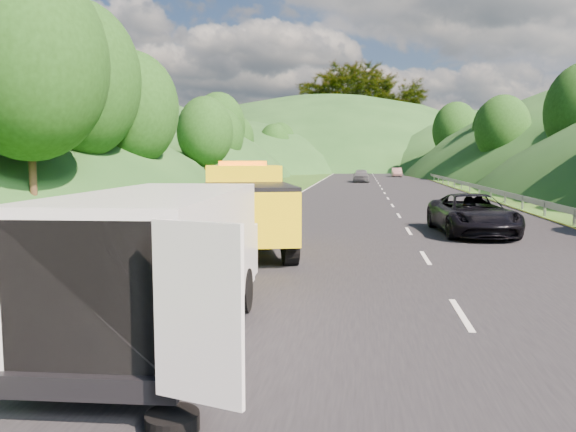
# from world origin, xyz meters

# --- Properties ---
(ground) EXTENTS (320.00, 320.00, 0.00)m
(ground) POSITION_xyz_m (0.00, 0.00, 0.00)
(ground) COLOR #38661E
(ground) RESTS_ON ground
(road_surface) EXTENTS (14.00, 200.00, 0.02)m
(road_surface) POSITION_xyz_m (3.00, 40.00, 0.01)
(road_surface) COLOR black
(road_surface) RESTS_ON ground
(guardrail) EXTENTS (0.06, 140.00, 1.52)m
(guardrail) POSITION_xyz_m (10.30, 52.50, 0.00)
(guardrail) COLOR gray
(guardrail) RESTS_ON ground
(tree_line_left) EXTENTS (14.00, 140.00, 14.00)m
(tree_line_left) POSITION_xyz_m (-19.00, 60.00, 0.00)
(tree_line_left) COLOR #215017
(tree_line_left) RESTS_ON ground
(tree_line_right) EXTENTS (14.00, 140.00, 14.00)m
(tree_line_right) POSITION_xyz_m (23.00, 60.00, 0.00)
(tree_line_right) COLOR #215017
(tree_line_right) RESTS_ON ground
(hills_backdrop) EXTENTS (201.00, 288.60, 44.00)m
(hills_backdrop) POSITION_xyz_m (6.50, 134.70, 0.00)
(hills_backdrop) COLOR #2D5B23
(hills_backdrop) RESTS_ON ground
(tow_truck) EXTENTS (4.08, 6.98, 2.83)m
(tow_truck) POSITION_xyz_m (-2.45, 4.38, 1.38)
(tow_truck) COLOR black
(tow_truck) RESTS_ON ground
(white_van) EXTENTS (3.74, 6.94, 2.42)m
(white_van) POSITION_xyz_m (-2.00, -4.10, 1.37)
(white_van) COLOR black
(white_van) RESTS_ON ground
(woman) EXTENTS (0.43, 0.58, 1.54)m
(woman) POSITION_xyz_m (-3.66, -0.02, 0.00)
(woman) COLOR white
(woman) RESTS_ON ground
(child) EXTENTS (0.58, 0.54, 0.94)m
(child) POSITION_xyz_m (-2.47, -1.15, 0.00)
(child) COLOR tan
(child) RESTS_ON ground
(worker) EXTENTS (1.29, 0.91, 1.82)m
(worker) POSITION_xyz_m (-2.08, -6.22, 0.00)
(worker) COLOR black
(worker) RESTS_ON ground
(suitcase) EXTENTS (0.40, 0.29, 0.58)m
(suitcase) POSITION_xyz_m (-5.17, 0.78, 0.29)
(suitcase) COLOR brown
(suitcase) RESTS_ON ground
(passing_suv) EXTENTS (2.96, 5.71, 1.54)m
(passing_suv) POSITION_xyz_m (5.32, 9.43, 0.00)
(passing_suv) COLOR black
(passing_suv) RESTS_ON ground
(dist_car_a) EXTENTS (1.86, 4.62, 1.58)m
(dist_car_a) POSITION_xyz_m (1.06, 54.07, 0.00)
(dist_car_a) COLOR #4B4D51
(dist_car_a) RESTS_ON ground
(dist_car_b) EXTENTS (1.41, 4.04, 1.33)m
(dist_car_b) POSITION_xyz_m (6.38, 74.07, 0.00)
(dist_car_b) COLOR #795350
(dist_car_b) RESTS_ON ground
(dist_car_c) EXTENTS (1.99, 4.89, 1.42)m
(dist_car_c) POSITION_xyz_m (3.78, 93.00, 0.00)
(dist_car_c) COLOR #91484E
(dist_car_c) RESTS_ON ground
(dist_car_d) EXTENTS (1.86, 4.62, 1.58)m
(dist_car_d) POSITION_xyz_m (4.66, 100.12, 0.00)
(dist_car_d) COLOR #3E4137
(dist_car_d) RESTS_ON ground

